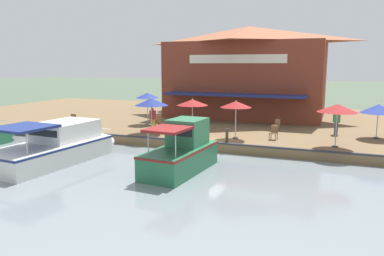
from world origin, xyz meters
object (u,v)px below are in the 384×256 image
Objects in this scene: person_mid_patio at (337,119)px; cafe_chair_mid_patio at (155,122)px; mooring_post at (227,136)px; patio_umbrella_mid_patio_left at (192,102)px; cafe_chair_far_corner_seat at (274,132)px; motorboat_mid_row at (185,151)px; cafe_chair_facing_river at (276,124)px; patio_umbrella_mid_patio_right at (379,109)px; patio_umbrella_back_row at (147,95)px; cafe_chair_under_first_umbrella at (157,120)px; patio_umbrella_near_quay_edge at (236,104)px; person_near_entrance at (153,116)px; cafe_chair_back_row_seat at (73,119)px; motorboat_second_along at (62,145)px; waterfront_restaurant at (248,71)px; patio_umbrella_by_entrance at (151,102)px; patio_umbrella_far_corner at (337,108)px; tree_downstream_bank at (189,67)px.

cafe_chair_mid_patio is at bearing -78.71° from person_mid_patio.
patio_umbrella_mid_patio_left is at bearing -130.48° from mooring_post.
motorboat_mid_row reaches higher than cafe_chair_far_corner_seat.
cafe_chair_facing_river is at bearing -174.55° from cafe_chair_far_corner_seat.
patio_umbrella_mid_patio_right is at bearing 86.84° from cafe_chair_facing_river.
cafe_chair_under_first_umbrella is at bearing 56.82° from patio_umbrella_back_row.
patio_umbrella_near_quay_edge is 6.47m from person_near_entrance.
cafe_chair_back_row_seat is 0.10× the size of motorboat_second_along.
motorboat_mid_row is at bearing -27.29° from cafe_chair_far_corner_seat.
cafe_chair_mid_patio is at bearing 168.18° from motorboat_second_along.
waterfront_restaurant is 12.44m from patio_umbrella_by_entrance.
patio_umbrella_by_entrance is at bearing 31.53° from patio_umbrella_back_row.
cafe_chair_mid_patio is (-1.36, -6.43, -1.73)m from patio_umbrella_near_quay_edge.
motorboat_mid_row is 4.39m from mooring_post.
patio_umbrella_by_entrance is 3.30m from cafe_chair_under_first_umbrella.
patio_umbrella_far_corner is at bearing 84.51° from person_near_entrance.
patio_umbrella_back_row is (-3.24, -8.04, 0.08)m from patio_umbrella_near_quay_edge.
motorboat_mid_row is at bearing -35.47° from person_mid_patio.
cafe_chair_back_row_seat is at bearing -145.29° from motorboat_second_along.
cafe_chair_far_corner_seat is at bearing 84.69° from patio_umbrella_mid_patio_left.
patio_umbrella_by_entrance reaches higher than cafe_chair_far_corner_seat.
person_mid_patio is (-3.10, 12.37, 0.02)m from person_near_entrance.
tree_downstream_bank is at bearing -140.51° from cafe_chair_far_corner_seat.
patio_umbrella_back_row is at bearing -143.01° from motorboat_mid_row.
patio_umbrella_mid_patio_left is 0.36× the size of tree_downstream_bank.
cafe_chair_facing_river is 3.18m from cafe_chair_far_corner_seat.
person_mid_patio is (-2.82, 9.41, -1.03)m from patio_umbrella_mid_patio_left.
motorboat_second_along is (18.14, -6.32, -3.83)m from waterfront_restaurant.
cafe_chair_facing_river and cafe_chair_far_corner_seat have the same top height.
patio_umbrella_by_entrance reaches higher than cafe_chair_back_row_seat.
tree_downstream_bank is at bearing -170.55° from cafe_chair_under_first_umbrella.
waterfront_restaurant is 6.17× the size of patio_umbrella_mid_patio_right.
patio_umbrella_mid_patio_left is (10.31, -1.55, -2.01)m from waterfront_restaurant.
patio_umbrella_mid_patio_right is at bearing 93.31° from cafe_chair_under_first_umbrella.
mooring_post is (5.45, -2.12, -0.01)m from cafe_chair_facing_river.
cafe_chair_far_corner_seat is (3.17, 0.30, 0.00)m from cafe_chair_facing_river.
cafe_chair_mid_patio is at bearing -98.20° from patio_umbrella_far_corner.
patio_umbrella_far_corner reaches higher than patio_umbrella_mid_patio_right.
cafe_chair_mid_patio is (1.94, -14.93, -1.45)m from patio_umbrella_mid_patio_right.
patio_umbrella_mid_patio_right is at bearing 114.62° from cafe_chair_far_corner_seat.
patio_umbrella_mid_patio_left is 0.40× the size of motorboat_mid_row.
patio_umbrella_mid_patio_right is 6.61m from cafe_chair_facing_river.
patio_umbrella_far_corner reaches higher than patio_umbrella_near_quay_edge.
person_near_entrance reaches higher than cafe_chair_far_corner_seat.
patio_umbrella_back_row is 2.34m from cafe_chair_under_first_umbrella.
waterfront_restaurant is at bearing 69.34° from tree_downstream_bank.
patio_umbrella_near_quay_edge is 2.70× the size of mooring_post.
mooring_post is at bearing 49.52° from patio_umbrella_mid_patio_left.
cafe_chair_mid_patio is at bearing 18.91° from cafe_chair_under_first_umbrella.
patio_umbrella_back_row is 3.00× the size of cafe_chair_facing_river.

